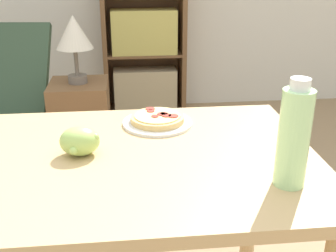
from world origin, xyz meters
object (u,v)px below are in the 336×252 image
object	(u,v)px
grape_bunch	(80,141)
side_table	(82,129)
lounge_chair_near	(1,127)
bookshelf	(144,29)
table_lamp	(74,35)
pizza_on_plate	(157,120)
drink_bottle	(294,137)

from	to	relation	value
grape_bunch	side_table	xyz separation A→B (m)	(-0.14, 1.30, -0.50)
lounge_chair_near	bookshelf	size ratio (longest dim) A/B	0.58
table_lamp	lounge_chair_near	bearing A→B (deg)	167.96
pizza_on_plate	bookshelf	world-z (taller)	bookshelf
grape_bunch	lounge_chair_near	distance (m)	1.63
table_lamp	pizza_on_plate	bearing A→B (deg)	-70.75
drink_bottle	bookshelf	xyz separation A→B (m)	(-0.23, 2.60, -0.16)
grape_bunch	bookshelf	bearing A→B (deg)	82.71
side_table	table_lamp	world-z (taller)	table_lamp
drink_bottle	lounge_chair_near	world-z (taller)	drink_bottle
bookshelf	table_lamp	bearing A→B (deg)	-112.45
side_table	table_lamp	xyz separation A→B (m)	(0.00, 0.00, 0.57)
pizza_on_plate	grape_bunch	size ratio (longest dim) A/B	2.06
bookshelf	table_lamp	world-z (taller)	bookshelf
grape_bunch	drink_bottle	world-z (taller)	drink_bottle
pizza_on_plate	grape_bunch	world-z (taller)	grape_bunch
pizza_on_plate	drink_bottle	size ratio (longest dim) A/B	0.86
drink_bottle	side_table	distance (m)	1.77
pizza_on_plate	grape_bunch	bearing A→B (deg)	-138.52
grape_bunch	drink_bottle	bearing A→B (deg)	-22.51
lounge_chair_near	table_lamp	bearing A→B (deg)	-6.43
grape_bunch	drink_bottle	size ratio (longest dim) A/B	0.42
lounge_chair_near	side_table	bearing A→B (deg)	-6.43
lounge_chair_near	bookshelf	xyz separation A→B (m)	(0.95, 0.97, 0.43)
pizza_on_plate	drink_bottle	bearing A→B (deg)	-55.64
side_table	bookshelf	bearing A→B (deg)	67.55
pizza_on_plate	drink_bottle	xyz separation A→B (m)	(0.30, -0.43, 0.12)
drink_bottle	bookshelf	bearing A→B (deg)	95.13
bookshelf	table_lamp	distance (m)	1.17
lounge_chair_near	bookshelf	bearing A→B (deg)	50.99
bookshelf	pizza_on_plate	bearing A→B (deg)	-91.69
grape_bunch	side_table	world-z (taller)	grape_bunch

